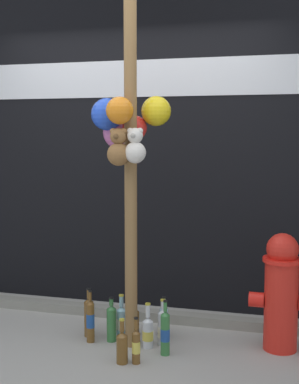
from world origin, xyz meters
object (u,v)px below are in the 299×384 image
object	(u,v)px
bottle_3	(122,322)
bottle_7	(112,322)
bottle_8	(89,316)
bottle_10	(165,333)
memorial_post	(127,108)
fire_hydrant	(281,291)
bottle_6	(148,332)
bottle_9	(136,346)
bottle_5	(164,320)
bottle_2	(163,327)
bottle_4	(134,320)
bottle_1	(122,346)
bottle_0	(90,321)

from	to	relation	value
bottle_3	bottle_7	xyz separation A→B (m)	(-0.06, -0.07, 0.01)
bottle_8	bottle_10	size ratio (longest dim) A/B	0.96
bottle_3	bottle_8	xyz separation A→B (m)	(-0.26, -0.03, 0.03)
memorial_post	fire_hydrant	xyz separation A→B (m)	(1.10, 0.18, -1.31)
bottle_6	bottle_9	distance (m)	0.28
bottle_5	bottle_6	size ratio (longest dim) A/B	0.95
bottle_2	bottle_7	distance (m)	0.39
bottle_10	bottle_6	bearing A→B (deg)	148.37
bottle_7	bottle_5	bearing A→B (deg)	28.17
bottle_4	memorial_post	bearing A→B (deg)	-88.31
bottle_2	bottle_7	world-z (taller)	bottle_2
bottle_5	bottle_2	bearing A→B (deg)	-79.32
bottle_1	bottle_10	bearing A→B (deg)	40.00
fire_hydrant	bottle_1	distance (m)	1.20
bottle_2	bottle_10	bearing A→B (deg)	-71.17
memorial_post	bottle_4	world-z (taller)	memorial_post
bottle_4	bottle_6	distance (m)	0.27
bottle_9	bottle_4	bearing A→B (deg)	107.91
bottle_3	bottle_4	xyz separation A→B (m)	(0.07, 0.10, -0.02)
bottle_9	bottle_7	bearing A→B (deg)	131.78
fire_hydrant	bottle_7	xyz separation A→B (m)	(-1.23, -0.18, -0.29)
bottle_0	bottle_6	distance (m)	0.45
fire_hydrant	bottle_3	xyz separation A→B (m)	(-1.18, -0.10, -0.30)
memorial_post	bottle_9	xyz separation A→B (m)	(0.15, -0.32, -1.62)
bottle_2	bottle_3	size ratio (longest dim) A/B	1.00
bottle_0	bottle_5	xyz separation A→B (m)	(0.51, 0.25, -0.04)
bottle_1	bottle_8	world-z (taller)	bottle_8
bottle_3	bottle_5	bearing A→B (deg)	21.53
bottle_4	bottle_9	size ratio (longest dim) A/B	0.87
bottle_3	bottle_8	distance (m)	0.26
bottle_4	bottle_8	distance (m)	0.36
bottle_0	bottle_3	xyz separation A→B (m)	(0.20, 0.13, -0.03)
memorial_post	bottle_2	bearing A→B (deg)	10.53
bottle_8	fire_hydrant	bearing A→B (deg)	5.21
memorial_post	fire_hydrant	size ratio (longest dim) A/B	3.56
memorial_post	bottle_10	size ratio (longest dim) A/B	7.67
memorial_post	bottle_6	xyz separation A→B (m)	(0.16, -0.03, -1.63)
bottle_4	bottle_5	distance (m)	0.23
bottle_4	bottle_0	bearing A→B (deg)	-140.73
fire_hydrant	bottle_8	distance (m)	1.47
bottle_6	bottle_8	bearing A→B (deg)	170.10
bottle_0	bottle_1	size ratio (longest dim) A/B	1.27
bottle_6	fire_hydrant	bearing A→B (deg)	13.03
bottle_8	bottle_0	bearing A→B (deg)	-62.65
bottle_7	bottle_9	distance (m)	0.43
fire_hydrant	bottle_5	bearing A→B (deg)	178.97
bottle_3	bottle_5	xyz separation A→B (m)	(0.30, 0.12, -0.00)
fire_hydrant	bottle_7	size ratio (longest dim) A/B	2.51
bottle_1	bottle_2	xyz separation A→B (m)	(0.19, 0.39, 0.01)
fire_hydrant	bottle_4	xyz separation A→B (m)	(-1.10, -0.01, -0.32)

